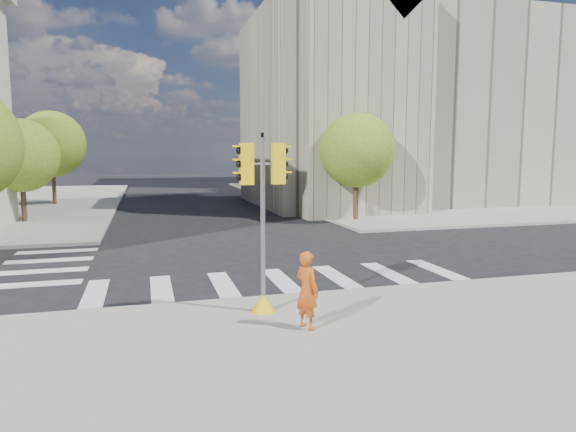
# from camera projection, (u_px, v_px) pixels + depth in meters

# --- Properties ---
(ground) EXTENTS (160.00, 160.00, 0.00)m
(ground) POSITION_uv_depth(u_px,v_px,m) (269.00, 266.00, 17.75)
(ground) COLOR black
(ground) RESTS_ON ground
(sidewalk_near) EXTENTS (30.00, 14.00, 0.15)m
(sidewalk_near) POSITION_uv_depth(u_px,v_px,m) (452.00, 427.00, 7.23)
(sidewalk_near) COLOR gray
(sidewalk_near) RESTS_ON ground
(sidewalk_far_right) EXTENTS (28.00, 40.00, 0.15)m
(sidewalk_far_right) POSITION_uv_depth(u_px,v_px,m) (412.00, 194.00, 47.94)
(sidewalk_far_right) COLOR gray
(sidewalk_far_right) RESTS_ON ground
(civic_building) EXTENTS (26.00, 16.00, 19.39)m
(civic_building) POSITION_uv_depth(u_px,v_px,m) (408.00, 109.00, 39.31)
(civic_building) COLOR #9D957D
(civic_building) RESTS_ON ground
(office_tower) EXTENTS (20.00, 18.00, 30.00)m
(office_tower) POSITION_uv_depth(u_px,v_px,m) (364.00, 60.00, 61.94)
(office_tower) COLOR #9EA0A3
(office_tower) RESTS_ON ground
(tree_lw_mid) EXTENTS (4.00, 4.00, 5.77)m
(tree_lw_mid) POSITION_uv_depth(u_px,v_px,m) (21.00, 156.00, 27.86)
(tree_lw_mid) COLOR #382616
(tree_lw_mid) RESTS_ON ground
(tree_lw_far) EXTENTS (4.80, 4.80, 6.95)m
(tree_lw_far) POSITION_uv_depth(u_px,v_px,m) (52.00, 144.00, 37.32)
(tree_lw_far) COLOR #382616
(tree_lw_far) RESTS_ON ground
(tree_re_near) EXTENTS (4.20, 4.20, 6.16)m
(tree_re_near) POSITION_uv_depth(u_px,v_px,m) (357.00, 150.00, 28.82)
(tree_re_near) COLOR #382616
(tree_re_near) RESTS_ON ground
(tree_re_mid) EXTENTS (4.60, 4.60, 6.66)m
(tree_re_mid) POSITION_uv_depth(u_px,v_px,m) (296.00, 147.00, 40.25)
(tree_re_mid) COLOR #382616
(tree_re_mid) RESTS_ON ground
(tree_re_far) EXTENTS (4.00, 4.00, 5.88)m
(tree_re_far) POSITION_uv_depth(u_px,v_px,m) (262.00, 153.00, 51.78)
(tree_re_far) COLOR #382616
(tree_re_far) RESTS_ON ground
(lamp_near) EXTENTS (0.35, 0.18, 8.11)m
(lamp_near) POSITION_uv_depth(u_px,v_px,m) (339.00, 142.00, 32.71)
(lamp_near) COLOR black
(lamp_near) RESTS_ON sidewalk_far_right
(lamp_far) EXTENTS (0.35, 0.18, 8.11)m
(lamp_far) POSITION_uv_depth(u_px,v_px,m) (282.00, 145.00, 46.09)
(lamp_far) COLOR black
(lamp_far) RESTS_ON sidewalk_far_right
(traffic_signal) EXTENTS (1.07, 0.56, 4.22)m
(traffic_signal) POSITION_uv_depth(u_px,v_px,m) (263.00, 238.00, 12.00)
(traffic_signal) COLOR yellow
(traffic_signal) RESTS_ON sidewalk_near
(photographer) EXTENTS (0.64, 0.73, 1.69)m
(photographer) POSITION_uv_depth(u_px,v_px,m) (307.00, 290.00, 10.97)
(photographer) COLOR #C54F12
(photographer) RESTS_ON sidewalk_near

